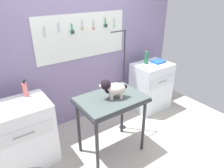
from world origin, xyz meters
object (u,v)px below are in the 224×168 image
Objects in this scene: dog at (113,88)px; cabinet_right at (151,86)px; grooming_arm at (123,87)px; soda_bottle at (146,57)px; grooming_table at (111,104)px; counter_left at (21,136)px; detangler_spray at (25,90)px.

dog reaches higher than cabinet_right.
dog is at bearing -142.16° from grooming_arm.
dog is 0.40× the size of cabinet_right.
grooming_arm is 0.87m from soda_bottle.
grooming_arm is (0.45, 0.33, -0.01)m from grooming_table.
detangler_spray is at bearing 41.20° from counter_left.
soda_bottle is (-0.08, 0.09, 0.58)m from cabinet_right.
cabinet_right is at bearing 22.62° from grooming_table.
grooming_table is 2.45× the size of dog.
cabinet_right is 2.28m from detangler_spray.
grooming_arm is at bearing 37.84° from dog.
dog is at bearing -36.57° from detangler_spray.
grooming_arm is at bearing -165.56° from cabinet_right.
soda_bottle reaches higher than counter_left.
grooming_arm reaches higher than counter_left.
detangler_spray reaches higher than counter_left.
detangler_spray is (-2.21, 0.11, 0.54)m from cabinet_right.
grooming_table is 0.97× the size of cabinet_right.
soda_bottle is at bearing 21.91° from grooming_arm.
cabinet_right is at bearing 1.40° from counter_left.
soda_bottle is (2.31, 0.15, 0.59)m from counter_left.
dog is 1.36× the size of soda_bottle.
counter_left is at bearing -176.32° from soda_bottle.
dog is 1.53m from cabinet_right.
dog reaches higher than counter_left.
soda_bottle is at bearing -0.44° from detangler_spray.
soda_bottle reaches higher than detangler_spray.
counter_left is at bearing 155.16° from dog.
grooming_arm reaches higher than detangler_spray.
grooming_arm is 1.84× the size of counter_left.
dog is at bearing -64.35° from grooming_table.
grooming_table is 3.90× the size of detangler_spray.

